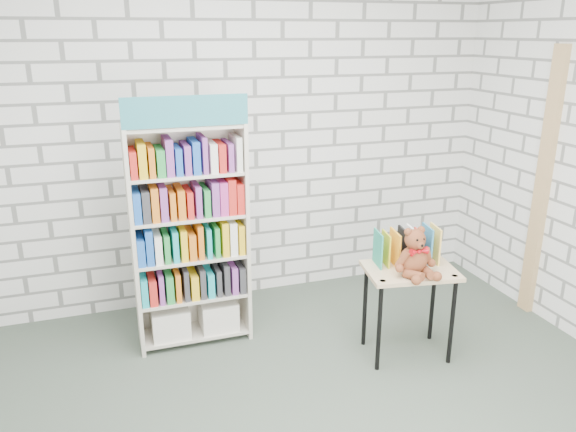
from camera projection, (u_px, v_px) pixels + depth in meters
name	position (u px, v px, depth m)	size (l,w,h in m)	color
room_shell	(321.00, 123.00, 2.56)	(4.52, 4.02, 2.81)	silver
bookshelf	(190.00, 234.00, 3.95)	(0.80, 0.31, 1.80)	beige
display_table	(410.00, 281.00, 3.83)	(0.67, 0.51, 0.65)	tan
table_books	(407.00, 246.00, 3.85)	(0.45, 0.25, 0.25)	#219277
teddy_bear	(415.00, 256.00, 3.67)	(0.30, 0.28, 0.32)	brown
door_trim	(542.00, 186.00, 4.32)	(0.05, 0.12, 2.10)	tan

